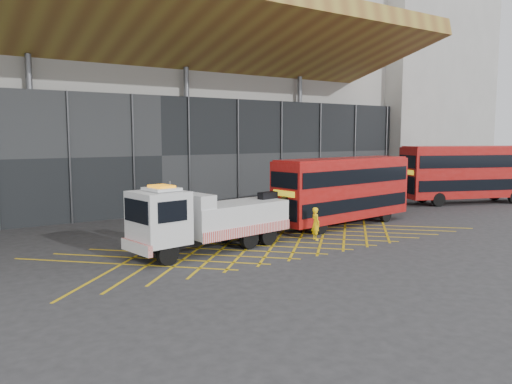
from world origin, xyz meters
TOP-DOWN VIEW (x-y plane):
  - ground_plane at (0.00, 0.00)m, footprint 120.00×120.00m
  - road_markings at (3.20, 0.00)m, footprint 23.16×7.16m
  - construction_building at (1.92, 18.40)m, footprint 55.00×23.97m
  - east_building at (32.00, 16.00)m, footprint 15.00×12.00m
  - recovery_truck at (-0.68, 0.07)m, footprint 9.52×3.33m
  - bus_towed at (9.31, 1.50)m, footprint 10.07×3.39m
  - bus_second at (24.54, 3.03)m, footprint 11.30×6.33m
  - worker at (5.14, -0.81)m, footprint 0.55×0.70m

SIDE VIEW (x-z plane):
  - ground_plane at x=0.00m, z-range 0.00..0.00m
  - road_markings at x=3.20m, z-range 0.00..0.01m
  - worker at x=5.14m, z-range 0.00..1.69m
  - recovery_truck at x=-0.68m, z-range -0.13..3.17m
  - bus_towed at x=9.31m, z-range 0.22..4.24m
  - bus_second at x=24.54m, z-range 0.25..4.78m
  - construction_building at x=1.92m, z-range -0.02..17.98m
  - east_building at x=32.00m, z-range 0.00..20.00m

